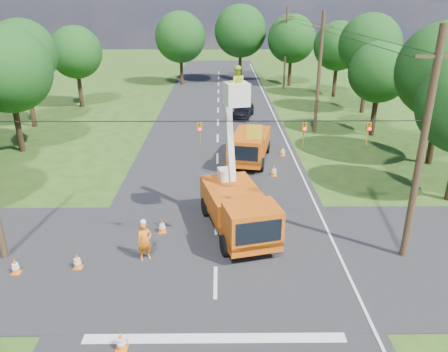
{
  "coord_description": "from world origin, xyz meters",
  "views": [
    {
      "loc": [
        0.22,
        -14.94,
        10.81
      ],
      "look_at": [
        0.4,
        5.29,
        2.6
      ],
      "focal_mm": 35.0,
      "sensor_mm": 36.0,
      "label": 1
    }
  ],
  "objects_px": {
    "tree_right_d": "(370,45)",
    "traffic_cone_4": "(77,261)",
    "pole_right_near": "(422,149)",
    "tree_right_c": "(379,72)",
    "traffic_cone_2": "(243,190)",
    "tree_right_e": "(338,46)",
    "traffic_cone_3": "(274,171)",
    "tree_far_b": "(241,31)",
    "distant_car": "(243,110)",
    "traffic_cone_8": "(162,226)",
    "pole_right_mid": "(319,73)",
    "tree_far_a": "(180,37)",
    "tree_left_d": "(8,70)",
    "bucket_truck": "(238,202)",
    "tree_far_c": "(292,39)",
    "traffic_cone_5": "(15,266)",
    "traffic_cone_0": "(121,341)",
    "second_truck": "(249,146)",
    "ground_worker": "(145,241)",
    "pole_right_far": "(286,48)",
    "traffic_cone_7": "(283,151)",
    "tree_right_b": "(445,71)",
    "tree_left_e": "(23,53)",
    "tree_left_f": "(76,52)"
  },
  "relations": [
    {
      "from": "distant_car",
      "to": "tree_right_c",
      "type": "height_order",
      "value": "tree_right_c"
    },
    {
      "from": "traffic_cone_4",
      "to": "tree_far_c",
      "type": "bearing_deg",
      "value": 70.18
    },
    {
      "from": "second_truck",
      "to": "traffic_cone_2",
      "type": "relative_size",
      "value": 9.12
    },
    {
      "from": "pole_right_mid",
      "to": "traffic_cone_3",
      "type": "bearing_deg",
      "value": -114.73
    },
    {
      "from": "pole_right_mid",
      "to": "tree_right_c",
      "type": "height_order",
      "value": "pole_right_mid"
    },
    {
      "from": "traffic_cone_2",
      "to": "pole_right_near",
      "type": "xyz_separation_m",
      "value": [
        6.93,
        -6.63,
        4.75
      ]
    },
    {
      "from": "traffic_cone_2",
      "to": "traffic_cone_7",
      "type": "bearing_deg",
      "value": 64.93
    },
    {
      "from": "tree_right_d",
      "to": "traffic_cone_4",
      "type": "bearing_deg",
      "value": -126.67
    },
    {
      "from": "pole_right_mid",
      "to": "tree_far_c",
      "type": "xyz_separation_m",
      "value": [
        1.0,
        22.0,
        0.96
      ]
    },
    {
      "from": "bucket_truck",
      "to": "tree_right_c",
      "type": "distance_m",
      "value": 21.02
    },
    {
      "from": "pole_right_far",
      "to": "traffic_cone_2",
      "type": "bearing_deg",
      "value": -101.74
    },
    {
      "from": "tree_left_d",
      "to": "traffic_cone_2",
      "type": "bearing_deg",
      "value": -26.8
    },
    {
      "from": "traffic_cone_0",
      "to": "traffic_cone_5",
      "type": "relative_size",
      "value": 1.0
    },
    {
      "from": "bucket_truck",
      "to": "tree_far_c",
      "type": "distance_m",
      "value": 40.91
    },
    {
      "from": "distant_car",
      "to": "tree_far_b",
      "type": "height_order",
      "value": "tree_far_b"
    },
    {
      "from": "pole_right_near",
      "to": "tree_right_c",
      "type": "relative_size",
      "value": 1.28
    },
    {
      "from": "traffic_cone_2",
      "to": "tree_right_c",
      "type": "xyz_separation_m",
      "value": [
        11.63,
        12.37,
        4.95
      ]
    },
    {
      "from": "ground_worker",
      "to": "traffic_cone_7",
      "type": "xyz_separation_m",
      "value": [
        7.98,
        13.87,
        -0.57
      ]
    },
    {
      "from": "tree_right_b",
      "to": "traffic_cone_3",
      "type": "bearing_deg",
      "value": -168.33
    },
    {
      "from": "second_truck",
      "to": "tree_far_a",
      "type": "relative_size",
      "value": 0.68
    },
    {
      "from": "ground_worker",
      "to": "bucket_truck",
      "type": "bearing_deg",
      "value": 2.24
    },
    {
      "from": "distant_car",
      "to": "pole_right_near",
      "type": "distance_m",
      "value": 26.11
    },
    {
      "from": "traffic_cone_2",
      "to": "tree_right_e",
      "type": "xyz_separation_m",
      "value": [
        12.23,
        28.37,
        5.45
      ]
    },
    {
      "from": "bucket_truck",
      "to": "second_truck",
      "type": "xyz_separation_m",
      "value": [
        1.18,
        10.21,
        -0.49
      ]
    },
    {
      "from": "traffic_cone_3",
      "to": "traffic_cone_2",
      "type": "bearing_deg",
      "value": -125.57
    },
    {
      "from": "tree_right_e",
      "to": "tree_far_c",
      "type": "distance_m",
      "value": 8.22
    },
    {
      "from": "bucket_truck",
      "to": "tree_far_a",
      "type": "relative_size",
      "value": 0.85
    },
    {
      "from": "ground_worker",
      "to": "tree_left_d",
      "type": "height_order",
      "value": "tree_left_d"
    },
    {
      "from": "traffic_cone_8",
      "to": "tree_right_e",
      "type": "relative_size",
      "value": 0.08
    },
    {
      "from": "traffic_cone_2",
      "to": "tree_far_c",
      "type": "distance_m",
      "value": 36.69
    },
    {
      "from": "traffic_cone_7",
      "to": "tree_far_b",
      "type": "height_order",
      "value": "tree_far_b"
    },
    {
      "from": "distant_car",
      "to": "traffic_cone_8",
      "type": "bearing_deg",
      "value": -88.39
    },
    {
      "from": "second_truck",
      "to": "tree_left_e",
      "type": "height_order",
      "value": "tree_left_e"
    },
    {
      "from": "traffic_cone_4",
      "to": "traffic_cone_5",
      "type": "relative_size",
      "value": 1.0
    },
    {
      "from": "tree_right_c",
      "to": "tree_right_e",
      "type": "xyz_separation_m",
      "value": [
        0.6,
        16.0,
        0.5
      ]
    },
    {
      "from": "tree_right_d",
      "to": "traffic_cone_8",
      "type": "bearing_deg",
      "value": -125.19
    },
    {
      "from": "pole_right_far",
      "to": "traffic_cone_7",
      "type": "bearing_deg",
      "value": -97.88
    },
    {
      "from": "pole_right_near",
      "to": "traffic_cone_0",
      "type": "bearing_deg",
      "value": -154.03
    },
    {
      "from": "tree_far_a",
      "to": "tree_left_d",
      "type": "bearing_deg",
      "value": -109.65
    },
    {
      "from": "traffic_cone_4",
      "to": "tree_far_a",
      "type": "distance_m",
      "value": 44.28
    },
    {
      "from": "second_truck",
      "to": "tree_right_c",
      "type": "height_order",
      "value": "tree_right_c"
    },
    {
      "from": "traffic_cone_7",
      "to": "tree_left_d",
      "type": "distance_m",
      "value": 20.72
    },
    {
      "from": "traffic_cone_4",
      "to": "tree_left_d",
      "type": "relative_size",
      "value": 0.08
    },
    {
      "from": "ground_worker",
      "to": "tree_right_e",
      "type": "distance_m",
      "value": 39.37
    },
    {
      "from": "second_truck",
      "to": "pole_right_mid",
      "type": "distance_m",
      "value": 10.57
    },
    {
      "from": "distant_car",
      "to": "pole_right_near",
      "type": "xyz_separation_m",
      "value": [
        6.07,
        -25.02,
        4.37
      ]
    },
    {
      "from": "distant_car",
      "to": "tree_left_d",
      "type": "distance_m",
      "value": 20.81
    },
    {
      "from": "traffic_cone_2",
      "to": "tree_right_b",
      "type": "xyz_separation_m",
      "value": [
        13.43,
        5.37,
        6.08
      ]
    },
    {
      "from": "traffic_cone_3",
      "to": "tree_far_b",
      "type": "bearing_deg",
      "value": 91.21
    },
    {
      "from": "tree_left_f",
      "to": "tree_right_d",
      "type": "distance_m",
      "value": 29.77
    }
  ]
}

